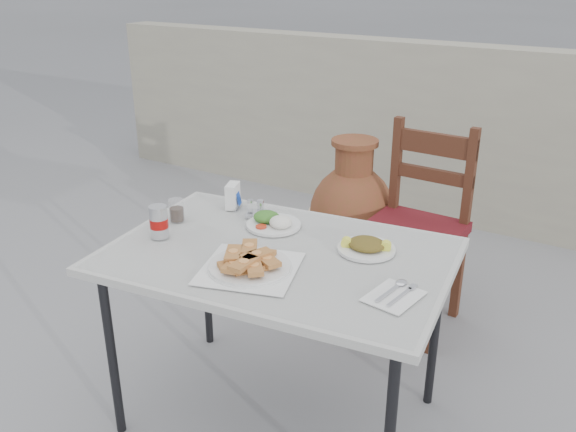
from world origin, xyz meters
The scene contains 12 objects.
cafe_table centered at (-0.02, 0.11, 0.69)m, with size 1.30×0.96×0.74m.
pide_plate centered at (-0.03, -0.05, 0.77)m, with size 0.40×0.40×0.07m.
salad_rice_plate centered at (-0.16, 0.29, 0.76)m, with size 0.22×0.22×0.05m.
salad_chopped_plate centered at (0.24, 0.28, 0.76)m, with size 0.21×0.21×0.04m.
soda_can centered at (-0.47, -0.02, 0.80)m, with size 0.07×0.07×0.12m.
cola_glass centered at (-0.52, 0.14, 0.78)m, with size 0.06×0.06×0.09m.
napkin_holder centered at (-0.41, 0.37, 0.79)m, with size 0.07×0.10×0.10m.
condiment_caddy centered at (-0.27, 0.35, 0.76)m, with size 0.12×0.11×0.07m.
cutlery_napkin centered at (0.45, 0.04, 0.74)m, with size 0.16×0.20×0.01m.
chair centered at (0.15, 1.08, 0.51)m, with size 0.46×0.46×0.99m.
terracotta_urn centered at (-0.27, 1.26, 0.39)m, with size 0.48×0.48×0.84m.
back_wall centered at (0.00, 2.50, 0.60)m, with size 6.00×0.25×1.20m, color gray.
Camera 1 is at (1.03, -1.54, 1.70)m, focal length 38.00 mm.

